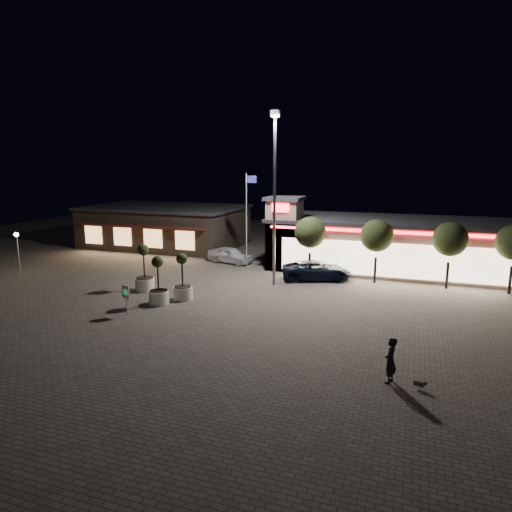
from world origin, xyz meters
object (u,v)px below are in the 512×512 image
(pickup_truck, at_px, (317,270))
(planter_left, at_px, (145,276))
(white_sedan, at_px, (230,255))
(planter_mid, at_px, (159,289))
(pedestrian, at_px, (390,360))
(valet_sign, at_px, (126,295))

(pickup_truck, distance_m, planter_left, 12.88)
(pickup_truck, relative_size, white_sedan, 1.24)
(pickup_truck, bearing_deg, planter_mid, 119.40)
(pedestrian, relative_size, planter_left, 0.58)
(planter_left, distance_m, valet_sign, 5.33)
(pedestrian, bearing_deg, pickup_truck, -144.01)
(planter_mid, distance_m, valet_sign, 2.65)
(white_sedan, relative_size, valet_sign, 2.38)
(planter_left, height_order, valet_sign, planter_left)
(white_sedan, xyz_separation_m, planter_mid, (0.40, -12.87, 0.23))
(white_sedan, bearing_deg, valet_sign, -166.86)
(pickup_truck, relative_size, valet_sign, 2.95)
(pedestrian, xyz_separation_m, planter_left, (-17.06, 8.67, 0.06))
(planter_mid, xyz_separation_m, valet_sign, (-0.64, -2.55, 0.29))
(pickup_truck, relative_size, planter_left, 1.60)
(pickup_truck, xyz_separation_m, pedestrian, (6.28, -15.73, 0.23))
(pickup_truck, height_order, white_sedan, pickup_truck)
(white_sedan, bearing_deg, planter_mid, -164.20)
(white_sedan, relative_size, planter_mid, 1.37)
(white_sedan, xyz_separation_m, planter_left, (-2.17, -10.46, 0.30))
(valet_sign, bearing_deg, planter_left, 111.29)
(planter_left, height_order, planter_mid, planter_left)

